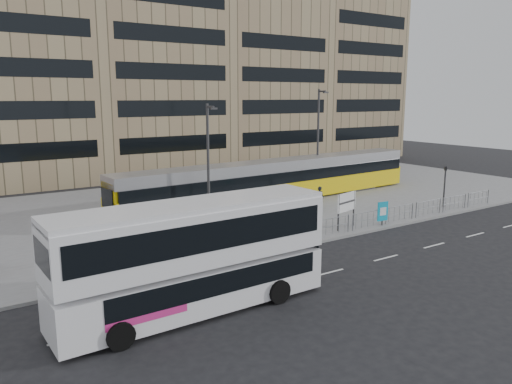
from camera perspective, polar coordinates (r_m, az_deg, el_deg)
ground at (r=28.79m, az=5.97°, el=-6.11°), size 120.00×120.00×0.00m
plaza at (r=38.43m, az=-5.54°, el=-1.66°), size 64.00×24.00×0.15m
kerb at (r=28.80m, az=5.91°, el=-5.95°), size 64.00×0.25×0.17m
building_row at (r=58.78m, az=-15.14°, el=14.94°), size 70.40×18.40×31.20m
pedestrian_barrier at (r=30.16m, az=8.33°, el=-3.45°), size 32.07×0.07×1.10m
road_markings at (r=26.69m, az=13.19°, el=-7.71°), size 62.00×0.12×0.01m
double_decker_bus at (r=19.63m, az=-7.11°, el=-7.01°), size 11.06×3.01×4.41m
tram at (r=39.81m, az=2.49°, el=1.34°), size 27.92×4.22×3.28m
station_sign at (r=31.92m, az=10.30°, el=-1.32°), size 1.95×0.55×2.28m
ad_panel at (r=33.22m, az=14.28°, el=-2.19°), size 0.84×0.14×1.56m
pedestrian at (r=37.27m, az=7.30°, el=-0.64°), size 0.59×0.72×1.70m
traffic_light_west at (r=25.34m, az=-5.17°, el=-3.47°), size 0.20×0.23×3.10m
traffic_light_east at (r=40.07m, az=20.78°, el=1.18°), size 0.22×0.24×3.10m
lamp_post_west at (r=32.76m, az=-5.45°, el=3.86°), size 0.45×1.04×7.78m
lamp_post_east at (r=42.99m, az=7.14°, el=6.22°), size 0.45×1.04×8.85m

